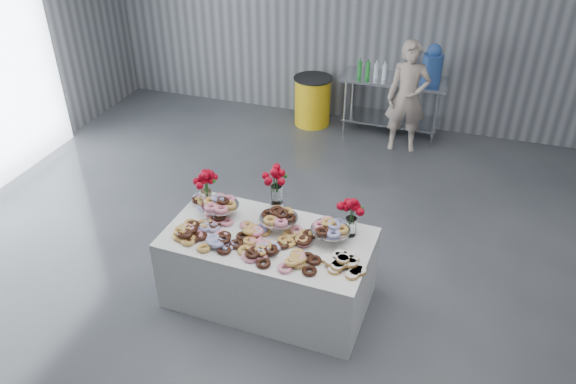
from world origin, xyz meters
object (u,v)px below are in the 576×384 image
at_px(display_table, 269,268).
at_px(water_jug, 432,65).
at_px(prep_table, 393,96).
at_px(person, 408,97).
at_px(trash_barrel, 313,101).

relative_size(display_table, water_jug, 3.43).
xyz_separation_m(prep_table, water_jug, (0.50, -0.00, 0.53)).
height_order(water_jug, person, person).
height_order(display_table, prep_table, prep_table).
distance_m(person, trash_barrel, 1.57).
xyz_separation_m(person, trash_barrel, (-1.47, 0.37, -0.41)).
bearing_deg(water_jug, display_table, -104.47).
xyz_separation_m(prep_table, trash_barrel, (-1.22, -0.00, -0.24)).
distance_m(water_jug, person, 0.57).
xyz_separation_m(display_table, person, (0.76, 3.55, 0.41)).
bearing_deg(display_table, person, 77.85).
bearing_deg(water_jug, prep_table, 180.00).
bearing_deg(trash_barrel, person, -14.18).
xyz_separation_m(display_table, water_jug, (1.01, 3.92, 0.77)).
xyz_separation_m(display_table, prep_table, (0.51, 3.92, 0.24)).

